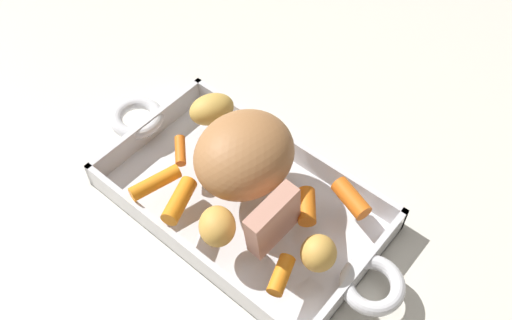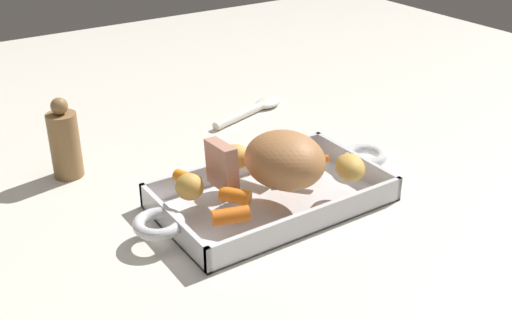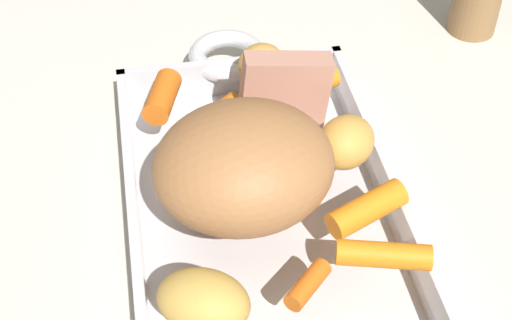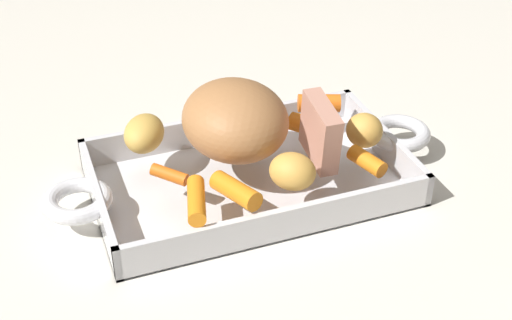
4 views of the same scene
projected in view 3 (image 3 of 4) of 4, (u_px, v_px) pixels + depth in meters
ground_plane at (265, 227)px, 0.62m from camera, size 2.40×2.40×0.00m
roasting_dish at (265, 215)px, 0.61m from camera, size 0.47×0.21×0.04m
pork_roast at (244, 166)px, 0.55m from camera, size 0.13×0.14×0.08m
roast_slice_thin at (284, 94)px, 0.62m from camera, size 0.03×0.08×0.08m
baby_carrot_southeast at (219, 117)px, 0.64m from camera, size 0.05×0.05×0.02m
baby_carrot_long at (384, 255)px, 0.53m from camera, size 0.04×0.07×0.02m
baby_carrot_center_left at (367, 209)px, 0.56m from camera, size 0.04×0.07×0.03m
baby_carrot_northeast at (313, 83)px, 0.67m from camera, size 0.03×0.05×0.02m
baby_carrot_center_right at (308, 285)px, 0.51m from camera, size 0.04×0.04×0.02m
baby_carrot_southwest at (162, 97)px, 0.65m from camera, size 0.06×0.04×0.02m
potato_golden_small at (203, 301)px, 0.49m from camera, size 0.07×0.08×0.04m
potato_corner at (262, 66)px, 0.67m from camera, size 0.06×0.06×0.04m
potato_halved at (346, 142)px, 0.60m from camera, size 0.07×0.07×0.04m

